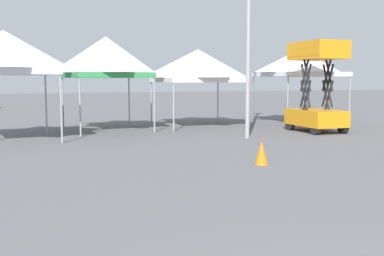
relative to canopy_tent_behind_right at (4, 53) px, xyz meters
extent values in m
cylinder|color=#9E9EA3|center=(1.55, -1.39, -1.68)|extent=(0.06, 0.06, 2.35)
cylinder|color=#9E9EA3|center=(1.39, 1.55, -1.68)|extent=(0.06, 0.06, 2.35)
pyramid|color=white|center=(0.00, 0.00, 0.10)|extent=(3.26, 3.26, 1.22)
cube|color=white|center=(0.00, 0.00, -0.61)|extent=(3.23, 3.23, 0.20)
cylinder|color=#9E9EA3|center=(2.40, 0.22, -1.73)|extent=(0.06, 0.06, 2.26)
cylinder|color=#9E9EA3|center=(5.20, 0.43, -1.73)|extent=(0.06, 0.06, 2.26)
cylinder|color=#9E9EA3|center=(2.19, 3.02, -1.73)|extent=(0.06, 0.06, 2.26)
cylinder|color=#9E9EA3|center=(4.99, 3.24, -1.73)|extent=(0.06, 0.06, 2.26)
pyramid|color=white|center=(3.69, 1.73, 0.10)|extent=(3.17, 3.17, 1.38)
cube|color=green|center=(3.69, 1.73, -0.70)|extent=(3.14, 3.14, 0.20)
cylinder|color=#9E9EA3|center=(5.99, 0.47, -1.82)|extent=(0.06, 0.06, 2.08)
cylinder|color=#9E9EA3|center=(9.25, 0.32, -1.82)|extent=(0.06, 0.06, 2.08)
cylinder|color=#9E9EA3|center=(6.14, 3.72, -1.82)|extent=(0.06, 0.06, 2.08)
cylinder|color=#9E9EA3|center=(9.40, 3.57, -1.82)|extent=(0.06, 0.06, 2.08)
pyramid|color=white|center=(7.70, 2.02, -0.18)|extent=(3.57, 3.57, 1.19)
cube|color=white|center=(7.70, 2.02, -0.88)|extent=(3.54, 3.54, 0.20)
cylinder|color=#9E9EA3|center=(10.92, 0.05, -1.69)|extent=(0.06, 0.06, 2.33)
cylinder|color=#9E9EA3|center=(14.03, -0.12, -1.69)|extent=(0.06, 0.06, 2.33)
cylinder|color=#9E9EA3|center=(11.08, 3.16, -1.69)|extent=(0.06, 0.06, 2.33)
cylinder|color=#9E9EA3|center=(14.20, 3.00, -1.69)|extent=(0.06, 0.06, 2.33)
pyramid|color=white|center=(12.56, 1.52, -0.01)|extent=(3.44, 3.44, 1.04)
cube|color=white|center=(12.56, 1.52, -0.63)|extent=(3.41, 3.41, 0.20)
cylinder|color=black|center=(10.31, -2.63, -2.62)|extent=(0.21, 0.49, 0.48)
cylinder|color=black|center=(11.49, -2.69, -2.62)|extent=(0.21, 0.49, 0.48)
cylinder|color=black|center=(10.41, -0.90, -2.62)|extent=(0.21, 0.49, 0.48)
cylinder|color=black|center=(11.59, -0.97, -2.62)|extent=(0.21, 0.49, 0.48)
cube|color=orange|center=(10.95, -1.80, -2.32)|extent=(1.53, 2.38, 0.60)
cylinder|color=black|center=(10.46, -1.77, -1.71)|extent=(0.12, 0.69, 1.64)
cylinder|color=black|center=(10.46, -1.77, -1.71)|extent=(0.12, 0.69, 1.64)
cylinder|color=black|center=(11.44, -1.83, -1.71)|extent=(0.12, 0.69, 1.64)
cylinder|color=black|center=(11.44, -1.83, -1.71)|extent=(0.12, 0.69, 1.64)
cylinder|color=black|center=(10.46, -1.77, -1.10)|extent=(0.12, 0.69, 1.64)
cylinder|color=black|center=(10.46, -1.77, -1.10)|extent=(0.12, 0.69, 1.64)
cylinder|color=black|center=(11.44, -1.83, -1.10)|extent=(0.12, 0.69, 1.64)
cylinder|color=black|center=(11.44, -1.83, -1.10)|extent=(0.12, 0.69, 1.64)
cylinder|color=black|center=(10.46, -1.77, -0.49)|extent=(0.12, 0.69, 1.64)
cylinder|color=black|center=(10.46, -1.77, -0.49)|extent=(0.12, 0.69, 1.64)
cylinder|color=black|center=(11.44, -1.83, -0.49)|extent=(0.12, 0.69, 1.64)
cylinder|color=black|center=(11.44, -1.83, -0.49)|extent=(0.12, 0.69, 1.64)
cube|color=orange|center=(10.95, -1.80, -0.06)|extent=(1.45, 2.26, 0.12)
cube|color=orange|center=(10.89, -2.86, 0.27)|extent=(1.33, 0.14, 0.55)
cube|color=orange|center=(11.01, -0.74, 0.27)|extent=(1.33, 0.14, 0.55)
cube|color=orange|center=(10.31, -1.76, 0.27)|extent=(0.19, 2.18, 0.55)
cube|color=orange|center=(11.59, -1.84, 0.27)|extent=(0.19, 2.18, 0.55)
cone|color=orange|center=(5.38, -7.03, -2.57)|extent=(0.32, 0.32, 0.56)
camera|label=1|loc=(-0.35, -16.42, -0.87)|focal=43.91mm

